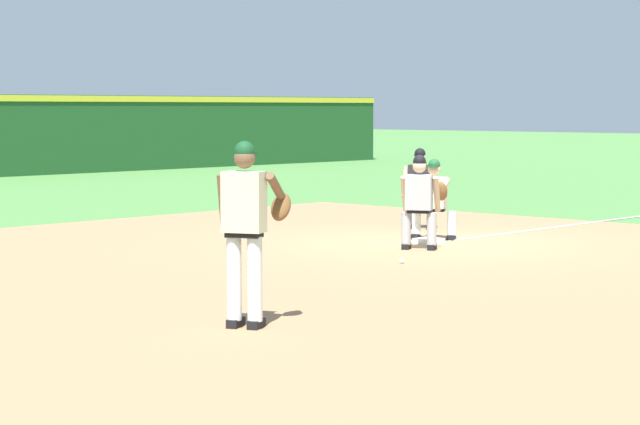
{
  "coord_description": "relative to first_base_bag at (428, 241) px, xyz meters",
  "views": [
    {
      "loc": [
        -15.74,
        -12.31,
        2.18
      ],
      "look_at": [
        -5.13,
        -2.41,
        0.96
      ],
      "focal_mm": 70.0,
      "sensor_mm": 36.0,
      "label": 1
    }
  ],
  "objects": [
    {
      "name": "ground_plane",
      "position": [
        0.0,
        0.0,
        -0.04
      ],
      "size": [
        160.0,
        160.0,
        0.0
      ],
      "primitive_type": "plane",
      "color": "#518942"
    },
    {
      "name": "infield_dirt_patch",
      "position": [
        -3.67,
        -1.72,
        -0.04
      ],
      "size": [
        18.0,
        18.0,
        0.01
      ],
      "primitive_type": "cube",
      "color": "#A87F56",
      "rests_on": "ground"
    },
    {
      "name": "first_base_bag",
      "position": [
        0.0,
        0.0,
        0.0
      ],
      "size": [
        0.38,
        0.38,
        0.09
      ],
      "primitive_type": "cube",
      "color": "white",
      "rests_on": "ground"
    },
    {
      "name": "baseball",
      "position": [
        -2.28,
        -1.32,
        -0.01
      ],
      "size": [
        0.07,
        0.07,
        0.07
      ],
      "primitive_type": "sphere",
      "color": "white",
      "rests_on": "ground"
    },
    {
      "name": "pitcher",
      "position": [
        -7.29,
        -3.44,
        1.01
      ],
      "size": [
        0.83,
        0.59,
        1.86
      ],
      "color": "black",
      "rests_on": "ground"
    },
    {
      "name": "first_baseman",
      "position": [
        0.52,
        0.29,
        0.69
      ],
      "size": [
        0.84,
        0.99,
        1.34
      ],
      "color": "black",
      "rests_on": "ground"
    },
    {
      "name": "baserunner",
      "position": [
        -0.78,
        -0.42,
        0.75
      ],
      "size": [
        0.61,
        0.67,
        1.46
      ],
      "color": "black",
      "rests_on": "ground"
    },
    {
      "name": "umpire",
      "position": [
        1.79,
        1.61,
        0.75
      ],
      "size": [
        0.62,
        0.67,
        1.46
      ],
      "color": "black",
      "rests_on": "ground"
    }
  ]
}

